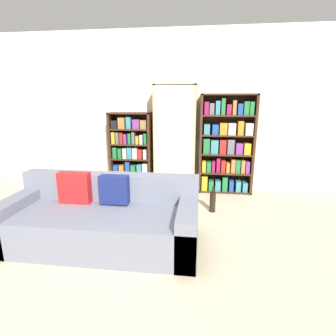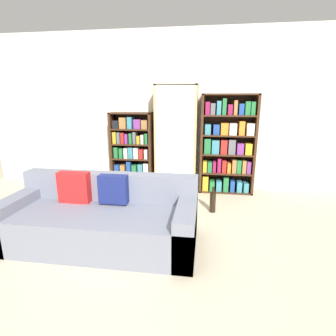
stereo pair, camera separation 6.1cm
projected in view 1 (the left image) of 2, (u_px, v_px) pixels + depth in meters
The scene contains 7 objects.
ground_plane at pixel (130, 274), 2.40m from camera, with size 16.00×16.00×0.00m, color beige.
wall_back at pixel (167, 112), 4.60m from camera, with size 6.82×0.06×2.70m.
couch at pixel (102, 220), 2.90m from camera, with size 2.09×0.89×0.76m.
bookshelf_left at pixel (131, 152), 4.65m from camera, with size 0.73×0.32×1.35m.
display_cabinet at pixel (175, 139), 4.48m from camera, with size 0.70×0.36×1.80m.
bookshelf_right at pixel (226, 146), 4.42m from camera, with size 0.90×0.32×1.65m.
wine_bottle at pixel (213, 201), 3.72m from camera, with size 0.09×0.09×0.37m.
Camera 1 is at (0.60, -2.02, 1.55)m, focal length 28.00 mm.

